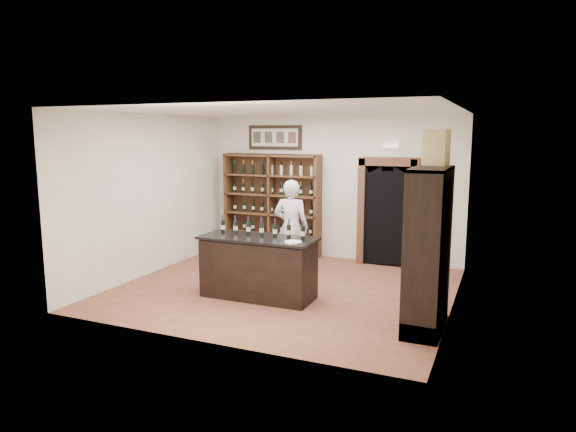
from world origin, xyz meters
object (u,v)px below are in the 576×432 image
(tasting_counter, at_px, (258,268))
(counter_bottle_0, at_px, (223,226))
(wine_shelf, at_px, (273,204))
(wine_crate, at_px, (436,148))
(shopkeeper, at_px, (291,227))
(side_cabinet, at_px, (429,275))

(tasting_counter, height_order, counter_bottle_0, counter_bottle_0)
(wine_shelf, xyz_separation_m, tasting_counter, (1.10, -2.93, -0.61))
(wine_crate, bearing_deg, counter_bottle_0, -156.50)
(tasting_counter, bearing_deg, shopkeeper, 92.14)
(wine_shelf, distance_m, wine_crate, 4.92)
(counter_bottle_0, height_order, shopkeeper, shopkeeper)
(wine_shelf, xyz_separation_m, wine_crate, (3.79, -2.83, 1.35))
(wine_shelf, relative_size, shopkeeper, 1.23)
(wine_shelf, relative_size, wine_crate, 4.45)
(wine_shelf, relative_size, tasting_counter, 1.17)
(counter_bottle_0, height_order, wine_crate, wine_crate)
(counter_bottle_0, distance_m, shopkeeper, 1.54)
(tasting_counter, bearing_deg, wine_crate, 2.13)
(counter_bottle_0, xyz_separation_m, side_cabinet, (3.44, -0.43, -0.35))
(tasting_counter, xyz_separation_m, side_cabinet, (2.72, -0.30, 0.26))
(shopkeeper, xyz_separation_m, wine_crate, (2.74, -1.40, 1.55))
(side_cabinet, distance_m, shopkeeper, 3.32)
(wine_shelf, relative_size, counter_bottle_0, 7.33)
(shopkeeper, bearing_deg, counter_bottle_0, 56.57)
(side_cabinet, bearing_deg, wine_shelf, 139.79)
(side_cabinet, distance_m, wine_crate, 1.74)
(wine_shelf, bearing_deg, counter_bottle_0, -82.28)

